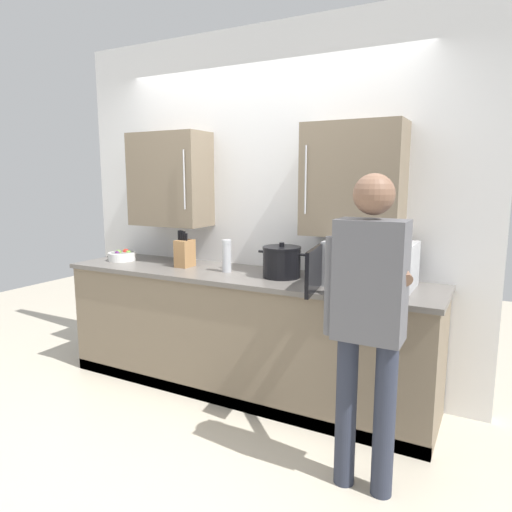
# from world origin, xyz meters

# --- Properties ---
(ground_plane) EXTENTS (9.28, 9.28, 0.00)m
(ground_plane) POSITION_xyz_m (0.00, 0.00, 0.00)
(ground_plane) COLOR #B7AD99
(back_wall_tiled) EXTENTS (3.48, 0.44, 2.78)m
(back_wall_tiled) POSITION_xyz_m (0.00, 1.02, 1.45)
(back_wall_tiled) COLOR white
(back_wall_tiled) RESTS_ON ground_plane
(counter_unit) EXTENTS (2.92, 0.68, 0.92)m
(counter_unit) POSITION_xyz_m (0.00, 0.69, 0.46)
(counter_unit) COLOR #756651
(counter_unit) RESTS_ON ground_plane
(microwave_oven) EXTENTS (0.58, 0.76, 0.30)m
(microwave_oven) POSITION_xyz_m (0.92, 0.72, 1.07)
(microwave_oven) COLOR #B7BABF
(microwave_oven) RESTS_ON counter_unit
(thermos_flask) EXTENTS (0.07, 0.07, 0.25)m
(thermos_flask) POSITION_xyz_m (-0.12, 0.68, 1.05)
(thermos_flask) COLOR #B7BABF
(thermos_flask) RESTS_ON counter_unit
(fruit_bowl) EXTENTS (0.23, 0.23, 0.10)m
(fruit_bowl) POSITION_xyz_m (-1.19, 0.69, 0.97)
(fruit_bowl) COLOR white
(fruit_bowl) RESTS_ON counter_unit
(knife_block) EXTENTS (0.11, 0.15, 0.30)m
(knife_block) POSITION_xyz_m (-0.53, 0.70, 1.04)
(knife_block) COLOR #A37547
(knife_block) RESTS_ON counter_unit
(stock_pot) EXTENTS (0.37, 0.28, 0.25)m
(stock_pot) POSITION_xyz_m (0.33, 0.70, 1.04)
(stock_pot) COLOR black
(stock_pot) RESTS_ON counter_unit
(person_figure) EXTENTS (0.44, 0.57, 1.65)m
(person_figure) POSITION_xyz_m (1.14, -0.02, 0.98)
(person_figure) COLOR #282D3D
(person_figure) RESTS_ON ground_plane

